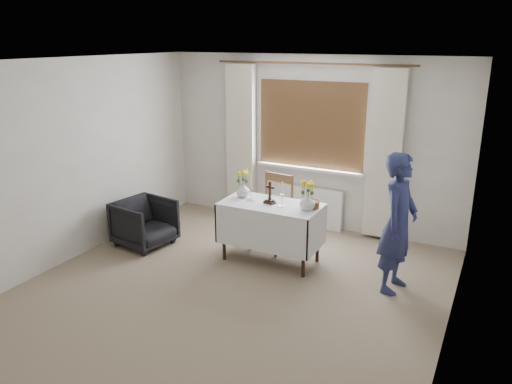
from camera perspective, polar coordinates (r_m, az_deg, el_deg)
ground at (r=5.61m, az=-3.53°, el=-11.77°), size 5.00×5.00×0.00m
altar_table at (r=6.27m, az=1.69°, el=-4.65°), size 1.24×0.64×0.76m
wooden_chair at (r=6.59m, az=1.72°, el=-2.40°), size 0.52×0.52×1.01m
armchair at (r=6.92m, az=-12.61°, el=-3.47°), size 0.79×0.78×0.64m
person at (r=5.65m, az=15.95°, el=-3.46°), size 0.45×0.62×1.57m
radiator at (r=7.49m, az=5.81°, el=-1.66°), size 1.10×0.10×0.60m
wooden_cross at (r=6.11m, az=1.59°, el=-0.05°), size 0.15×0.12×0.28m
candlestick_left at (r=6.21m, az=-0.59°, el=0.51°), size 0.10×0.10×0.33m
candlestick_right at (r=6.01m, az=3.01°, el=-0.24°), size 0.10×0.10×0.31m
flower_vase_left at (r=6.38m, az=-1.51°, el=0.27°), size 0.21×0.21×0.19m
flower_vase_right at (r=5.92m, az=5.89°, el=-1.16°), size 0.23×0.23×0.19m
wicker_basket at (r=6.03m, az=6.20°, el=-1.39°), size 0.25×0.25×0.08m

